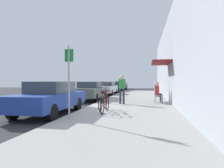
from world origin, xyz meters
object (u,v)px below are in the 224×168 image
parked_car_0 (50,97)px  cafe_chair_0 (157,95)px  parked_car_1 (90,91)px  street_sign (69,76)px  parked_car_2 (106,88)px  parked_car_3 (115,87)px  parking_meter (103,90)px  cafe_chair_1 (156,94)px  seated_patron_0 (158,92)px  pedestrian_standing (122,87)px  bicycle_1 (103,102)px  seated_patron_1 (157,91)px  parked_car_4 (121,85)px  bicycle_0 (105,104)px

parked_car_0 → cafe_chair_0: bearing=40.8°
parked_car_1 → street_sign: (1.50, -7.79, 0.90)m
parked_car_2 → cafe_chair_0: (4.82, -8.15, -0.10)m
parked_car_3 → parking_meter: 14.71m
street_sign → cafe_chair_1: bearing=63.1°
cafe_chair_1 → cafe_chair_0: bearing=-90.0°
cafe_chair_0 → parked_car_0: bearing=-139.2°
seated_patron_0 → pedestrian_standing: bearing=-160.8°
parked_car_0 → bicycle_1: bearing=19.9°
parked_car_0 → parked_car_3: size_ratio=1.00×
parked_car_2 → cafe_chair_1: parked_car_2 is taller
parked_car_3 → bicycle_1: (2.21, -17.46, -0.21)m
seated_patron_1 → parking_meter: bearing=-157.3°
parking_meter → cafe_chair_1: bearing=23.2°
parked_car_1 → parking_meter: (1.55, -2.65, 0.15)m
parked_car_2 → parked_car_1: bearing=-90.0°
parked_car_1 → seated_patron_0: 5.33m
cafe_chair_0 → seated_patron_1: bearing=86.1°
parked_car_1 → seated_patron_0: bearing=-23.6°
parked_car_4 → cafe_chair_0: size_ratio=5.06×
parked_car_1 → parked_car_3: size_ratio=1.00×
seated_patron_1 → bicycle_1: bearing=-122.3°
parked_car_4 → bicycle_0: parked_car_4 is taller
cafe_chair_1 → pedestrian_standing: size_ratio=0.51×
parked_car_2 → seated_patron_0: size_ratio=3.41×
parked_car_2 → parked_car_3: (0.00, 5.95, -0.04)m
bicycle_1 → cafe_chair_0: 4.26m
parked_car_3 → seated_patron_1: (4.88, -13.22, 0.13)m
parked_car_0 → seated_patron_1: size_ratio=3.41×
parked_car_2 → street_sign: size_ratio=1.69×
bicycle_0 → cafe_chair_0: 4.63m
cafe_chair_1 → bicycle_1: bearing=-121.7°
parked_car_2 → parking_meter: bearing=-79.9°
parked_car_0 → parked_car_4: size_ratio=1.00×
parked_car_4 → parking_meter: bearing=-85.6°
parked_car_3 → pedestrian_standing: 15.11m
cafe_chair_0 → seated_patron_1: size_ratio=0.67×
parked_car_0 → parked_car_2: 12.31m
parked_car_3 → seated_patron_0: 14.93m
seated_patron_0 → seated_patron_1: (-0.00, 0.88, 0.00)m
cafe_chair_0 → cafe_chair_1: (-0.00, 0.88, 0.00)m
seated_patron_1 → pedestrian_standing: 2.68m
parked_car_4 → bicycle_0: bearing=-84.2°
pedestrian_standing → bicycle_0: bearing=-96.0°
parked_car_2 → street_sign: street_sign is taller
bicycle_1 → pedestrian_standing: pedestrian_standing is taller
cafe_chair_1 → parked_car_3: bearing=110.0°
parked_car_0 → bicycle_0: 2.45m
parked_car_4 → cafe_chair_0: (4.82, -19.83, -0.12)m
parked_car_0 → bicycle_0: (2.43, 0.20, -0.26)m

